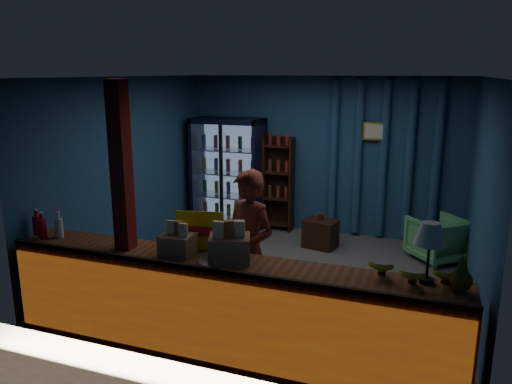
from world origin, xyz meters
TOP-DOWN VIEW (x-y plane):
  - ground at (0.00, 0.00)m, footprint 4.60×4.60m
  - room_walls at (0.00, 0.00)m, footprint 4.60×4.60m
  - counter at (0.00, -1.91)m, footprint 4.40×0.57m
  - support_post at (-1.05, -1.90)m, footprint 0.16×0.16m
  - beverage_cooler at (-1.55, 1.92)m, footprint 1.20×0.62m
  - bottle_shelf at (-0.70, 2.06)m, footprint 0.50×0.28m
  - curtain_folds at (1.00, 2.14)m, footprint 1.74×0.14m
  - framed_picture at (0.85, 2.10)m, footprint 0.36×0.04m
  - shopkeeper at (0.03, -1.31)m, footprint 0.72×0.59m
  - green_chair at (1.90, 1.42)m, footprint 0.98×0.98m
  - side_table at (0.20, 1.36)m, footprint 0.55×0.45m
  - yellow_sign at (-0.35, -1.68)m, footprint 0.49×0.20m
  - soda_bottles at (-2.05, -1.89)m, footprint 0.38×0.17m
  - snack_box_left at (0.06, -1.87)m, footprint 0.46×0.42m
  - snack_box_centre at (-0.48, -1.89)m, footprint 0.31×0.26m
  - pastry_tray at (0.01, -1.90)m, footprint 0.49×0.49m
  - banana_bunches at (1.68, -1.79)m, footprint 0.74×0.29m
  - table_lamp at (1.79, -1.76)m, footprint 0.27×0.27m
  - pineapple at (2.05, -1.85)m, footprint 0.18×0.18m

SIDE VIEW (x-z plane):
  - ground at x=0.00m, z-range 0.00..0.00m
  - side_table at x=0.20m, z-range -0.04..0.49m
  - green_chair at x=1.90m, z-range 0.00..0.64m
  - counter at x=0.00m, z-range -0.02..0.97m
  - bottle_shelf at x=-0.70m, z-range -0.01..1.59m
  - shopkeeper at x=0.03m, z-range 0.00..1.70m
  - beverage_cooler at x=-1.55m, z-range -0.02..1.88m
  - pastry_tray at x=0.01m, z-range 0.94..1.02m
  - banana_bunches at x=1.68m, z-range 0.95..1.11m
  - soda_bottles at x=-2.05m, z-range 0.92..1.21m
  - snack_box_centre at x=-0.48m, z-range 0.90..1.23m
  - pineapple at x=2.05m, z-range 0.92..1.23m
  - snack_box_left at x=0.06m, z-range 0.89..1.29m
  - yellow_sign at x=-0.35m, z-range 0.95..1.33m
  - support_post at x=-1.05m, z-range 0.00..2.60m
  - curtain_folds at x=1.00m, z-range 0.05..2.55m
  - table_lamp at x=1.79m, z-range 1.10..1.62m
  - room_walls at x=0.00m, z-range -0.73..3.87m
  - framed_picture at x=0.85m, z-range 1.61..1.89m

